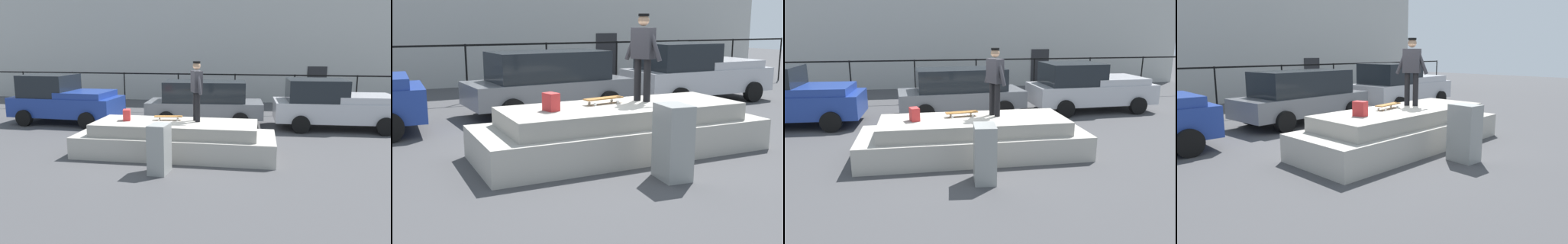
# 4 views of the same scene
# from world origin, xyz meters

# --- Properties ---
(ground_plane) EXTENTS (60.00, 60.00, 0.00)m
(ground_plane) POSITION_xyz_m (0.00, 0.00, 0.00)
(ground_plane) COLOR #424244
(concrete_ledge) EXTENTS (5.61, 2.05, 0.94)m
(concrete_ledge) POSITION_xyz_m (0.12, -0.45, 0.43)
(concrete_ledge) COLOR #ADA89E
(concrete_ledge) RESTS_ON ground_plane
(skateboarder) EXTENTS (0.45, 0.80, 1.71)m
(skateboarder) POSITION_xyz_m (0.70, -0.23, 1.93)
(skateboarder) COLOR black
(skateboarder) RESTS_ON concrete_ledge
(skateboard) EXTENTS (0.84, 0.31, 0.12)m
(skateboard) POSITION_xyz_m (-0.14, -0.20, 1.04)
(skateboard) COLOR brown
(skateboard) RESTS_ON concrete_ledge
(backpack) EXTENTS (0.27, 0.32, 0.32)m
(backpack) POSITION_xyz_m (-1.31, -0.45, 1.10)
(backpack) COLOR red
(backpack) RESTS_ON concrete_ledge
(car_blue_pickup_near) EXTENTS (4.32, 2.25, 1.94)m
(car_blue_pickup_near) POSITION_xyz_m (-5.32, 3.34, 0.96)
(car_blue_pickup_near) COLOR navy
(car_blue_pickup_near) RESTS_ON ground_plane
(car_grey_hatchback_mid) EXTENTS (4.62, 2.27, 1.71)m
(car_grey_hatchback_mid) POSITION_xyz_m (0.33, 4.02, 0.91)
(car_grey_hatchback_mid) COLOR slate
(car_grey_hatchback_mid) RESTS_ON ground_plane
(car_silver_pickup_far) EXTENTS (4.70, 2.30, 1.85)m
(car_silver_pickup_far) POSITION_xyz_m (5.21, 3.94, 0.93)
(car_silver_pickup_far) COLOR #B7B7BC
(car_silver_pickup_far) RESTS_ON ground_plane
(utility_box) EXTENTS (0.49, 0.64, 1.22)m
(utility_box) POSITION_xyz_m (0.10, -2.16, 0.61)
(utility_box) COLOR gray
(utility_box) RESTS_ON ground_plane
(fence_row) EXTENTS (24.06, 0.06, 1.82)m
(fence_row) POSITION_xyz_m (0.00, 6.84, 1.32)
(fence_row) COLOR black
(fence_row) RESTS_ON ground_plane
(warehouse_building) EXTENTS (27.86, 6.31, 7.11)m
(warehouse_building) POSITION_xyz_m (0.00, 13.45, 3.57)
(warehouse_building) COLOR #B2B2AD
(warehouse_building) RESTS_ON ground_plane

